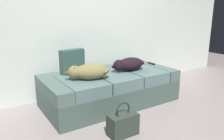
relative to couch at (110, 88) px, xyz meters
name	(u,v)px	position (x,y,z in m)	size (l,w,h in m)	color
ground_plane	(155,130)	(0.00, -0.96, -0.23)	(10.00, 10.00, 0.00)	gray
back_wall	(87,5)	(0.00, 0.66, 1.17)	(6.40, 0.10, 2.80)	silver
couch	(110,88)	(0.00, 0.00, 0.00)	(1.89, 0.93, 0.46)	#3F534D
dog_tan	(88,72)	(-0.41, -0.13, 0.33)	(0.58, 0.39, 0.20)	olive
dog_dark	(128,64)	(0.28, -0.06, 0.33)	(0.57, 0.27, 0.19)	black
tv_remote	(151,63)	(0.86, 0.08, 0.24)	(0.04, 0.15, 0.02)	black
throw_pillow	(72,61)	(-0.46, 0.26, 0.40)	(0.34, 0.12, 0.34)	#33514B
handbag	(123,124)	(-0.36, -0.83, -0.10)	(0.32, 0.18, 0.38)	#2C372F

